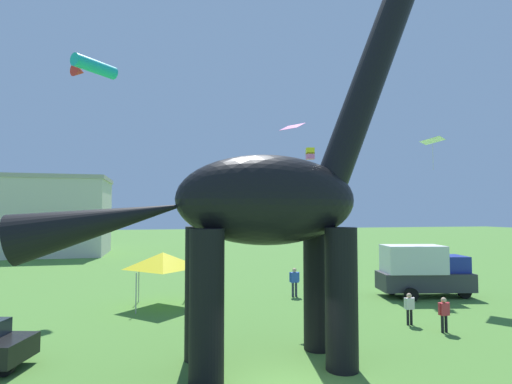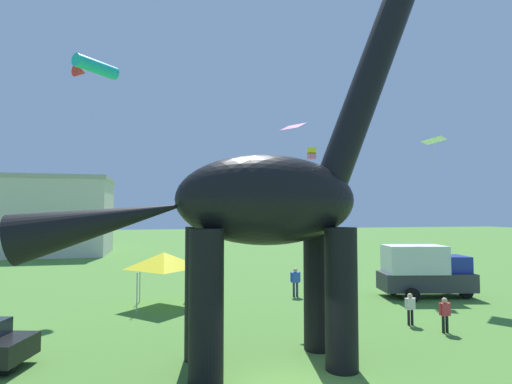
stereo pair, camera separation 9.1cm
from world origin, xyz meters
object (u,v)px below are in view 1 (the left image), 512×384
Objects in this scene: parked_box_truck at (423,270)px; kite_far_right at (433,141)px; person_near_flyer at (409,306)px; kite_mid_right at (292,127)px; festival_canopy_tent at (163,260)px; kite_high_left at (91,68)px; kite_near_low at (310,154)px; kite_trailing at (371,76)px; dinosaur_sculpture at (266,200)px; person_watching_child at (294,279)px; person_far_spectator at (444,311)px.

parked_box_truck is 2.85× the size of kite_far_right.
kite_mid_right reaches higher than person_near_flyer.
festival_canopy_tent is at bearing -172.66° from parked_box_truck.
festival_canopy_tent is 1.00× the size of kite_high_left.
kite_high_left is (-4.75, 4.71, 12.34)m from festival_canopy_tent.
kite_high_left is (-18.45, -7.75, 3.99)m from kite_near_low.
kite_near_low is (13.71, 12.46, 8.35)m from festival_canopy_tent.
kite_near_low reaches higher than festival_canopy_tent.
parked_box_truck is at bearing 72.89° from person_near_flyer.
kite_mid_right is (11.75, -6.77, -4.81)m from kite_high_left.
kite_trailing reaches higher than person_near_flyer.
dinosaur_sculpture is at bearing -70.43° from festival_canopy_tent.
parked_box_truck reaches higher than person_watching_child.
dinosaur_sculpture is 9.90m from person_far_spectator.
kite_high_left is at bearing 175.63° from parked_box_truck.
kite_near_low is at bearing 111.39° from kite_trailing.
dinosaur_sculpture reaches higher than person_watching_child.
dinosaur_sculpture reaches higher than kite_high_left.
parked_box_truck is 25.18m from kite_high_left.
kite_near_low is 0.84× the size of kite_trailing.
person_far_spectator is 21.01m from kite_trailing.
parked_box_truck is 8.34m from kite_far_right.
person_far_spectator is 0.99× the size of kite_mid_right.
person_far_spectator is 0.73× the size of kite_far_right.
kite_high_left reaches higher than person_far_spectator.
parked_box_truck is 8.06m from person_watching_child.
person_watching_child is 8.21m from festival_canopy_tent.
person_far_spectator is 12.48m from kite_far_right.
festival_canopy_tent is at bearing -44.77° from kite_high_left.
person_near_flyer is (3.16, -7.25, -0.19)m from person_watching_child.
dinosaur_sculpture is 22.70m from kite_trailing.
kite_trailing is at bearing -68.65° from person_far_spectator.
kite_far_right is (5.78, 5.63, 9.02)m from person_near_flyer.
kite_far_right is (21.73, -5.60, -4.97)m from kite_high_left.
person_watching_child reaches higher than person_far_spectator.
kite_near_low is at bearing -55.45° from person_far_spectator.
kite_trailing is (0.53, 6.78, 14.70)m from parked_box_truck.
person_near_flyer is at bearing -30.21° from festival_canopy_tent.
parked_box_truck is 5.48× the size of kite_near_low.
kite_mid_right is at bearing -162.66° from parked_box_truck.
dinosaur_sculpture is 24.94m from kite_near_low.
kite_high_left is 2.05× the size of kite_mid_right.
person_near_flyer is (7.76, 3.14, -4.78)m from dinosaur_sculpture.
person_near_flyer is at bearing -46.75° from kite_mid_right.
dinosaur_sculpture is at bearing 51.01° from person_far_spectator.
kite_mid_right is (-8.85, -0.90, 8.42)m from parked_box_truck.
parked_box_truck is 16.60m from kite_near_low.
dinosaur_sculpture is 10.72m from festival_canopy_tent.
person_far_spectator is (8.51, 1.74, -4.75)m from dinosaur_sculpture.
kite_near_low is at bearing 65.22° from kite_mid_right.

